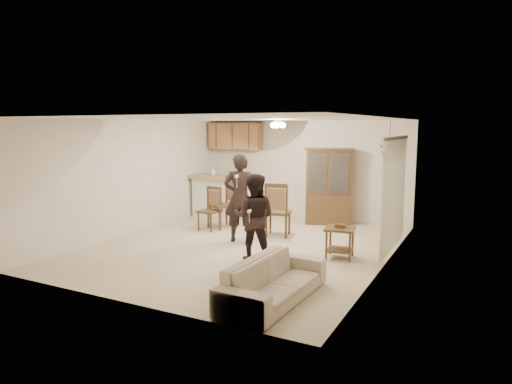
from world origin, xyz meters
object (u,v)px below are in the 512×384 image
at_px(side_table, 340,242).
at_px(chair_hutch_right, 278,221).
at_px(chair_hutch_left, 223,214).
at_px(adult, 240,198).
at_px(child, 254,223).
at_px(china_hutch, 329,187).
at_px(sofa, 274,274).
at_px(chair_bar, 210,218).

height_order(side_table, chair_hutch_right, chair_hutch_right).
distance_m(side_table, chair_hutch_left, 3.36).
relative_size(adult, child, 1.33).
xyz_separation_m(china_hutch, chair_hutch_left, (-2.04, -1.55, -0.57)).
height_order(adult, chair_hutch_left, adult).
relative_size(adult, chair_hutch_right, 1.54).
bearing_deg(sofa, china_hutch, 12.67).
relative_size(china_hutch, side_table, 2.94).
relative_size(chair_hutch_left, chair_hutch_right, 1.02).
relative_size(child, side_table, 2.16).
bearing_deg(adult, chair_bar, -47.92).
height_order(adult, chair_hutch_right, adult).
distance_m(adult, chair_bar, 1.42).
bearing_deg(adult, side_table, 153.42).
bearing_deg(china_hutch, child, -112.44).
distance_m(adult, chair_hutch_left, 1.46).
xyz_separation_m(adult, chair_bar, (-1.13, 0.59, -0.62)).
distance_m(child, chair_hutch_right, 1.90).
xyz_separation_m(adult, child, (0.86, -1.03, -0.22)).
xyz_separation_m(adult, side_table, (2.18, -0.23, -0.61)).
distance_m(adult, child, 1.36).
bearing_deg(side_table, sofa, -94.96).
distance_m(chair_bar, chair_hutch_left, 0.38).
bearing_deg(side_table, chair_hutch_left, 159.74).
height_order(sofa, side_table, sofa).
distance_m(china_hutch, chair_bar, 2.97).
bearing_deg(sofa, child, 37.74).
bearing_deg(chair_bar, china_hutch, 45.42).
relative_size(adult, china_hutch, 0.98).
height_order(child, china_hutch, china_hutch).
distance_m(chair_bar, chair_hutch_right, 1.63).
xyz_separation_m(sofa, chair_hutch_right, (-1.48, 3.41, -0.04)).
bearing_deg(sofa, side_table, -2.44).
height_order(sofa, chair_hutch_right, chair_hutch_right).
bearing_deg(china_hutch, chair_bar, -158.29).
bearing_deg(chair_bar, chair_hutch_left, 70.40).
bearing_deg(child, side_table, -162.77).
distance_m(sofa, chair_bar, 4.45).
bearing_deg(adult, china_hutch, -133.62).
xyz_separation_m(chair_hutch_left, chair_hutch_right, (1.46, -0.13, -0.01)).
relative_size(chair_bar, chair_hutch_left, 0.83).
bearing_deg(chair_bar, adult, -22.84).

